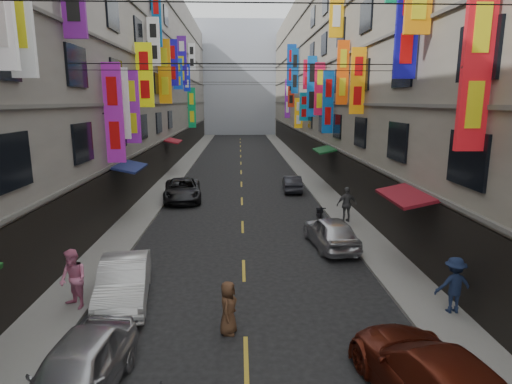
{
  "coord_description": "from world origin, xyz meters",
  "views": [
    {
      "loc": [
        -0.13,
        2.07,
        6.56
      ],
      "look_at": [
        0.2,
        10.54,
        4.76
      ],
      "focal_mm": 30.0,
      "sensor_mm": 36.0,
      "label": 1
    }
  ],
  "objects": [
    {
      "name": "lane_markings",
      "position": [
        0.0,
        39.0,
        0.0
      ],
      "size": [
        0.12,
        80.2,
        0.01
      ],
      "color": "gold",
      "rests_on": "ground"
    },
    {
      "name": "car_left_near",
      "position": [
        -3.75,
        10.6,
        0.71
      ],
      "size": [
        2.04,
        4.32,
        1.43
      ],
      "primitive_type": "imported",
      "rotation": [
        0.0,
        0.0,
        -0.09
      ],
      "color": "#BCBBC1",
      "rests_on": "ground"
    },
    {
      "name": "street_awnings",
      "position": [
        -1.26,
        26.0,
        3.0
      ],
      "size": [
        13.99,
        35.2,
        0.41
      ],
      "color": "#144E1A",
      "rests_on": "ground"
    },
    {
      "name": "pedestrian_rfar",
      "position": [
        5.66,
        24.38,
        1.09
      ],
      "size": [
        1.22,
        0.83,
        1.93
      ],
      "primitive_type": "imported",
      "rotation": [
        0.0,
        0.0,
        3.31
      ],
      "color": "#555557",
      "rests_on": "sidewalk_right"
    },
    {
      "name": "shop_signage",
      "position": [
        -0.19,
        35.56,
        9.07
      ],
      "size": [
        14.0,
        55.0,
        12.52
      ],
      "color": "#0E3DA4",
      "rests_on": "ground"
    },
    {
      "name": "sidewalk_right",
      "position": [
        6.0,
        42.0,
        0.06
      ],
      "size": [
        2.0,
        90.0,
        0.12
      ],
      "primitive_type": "cube",
      "color": "slate",
      "rests_on": "ground"
    },
    {
      "name": "car_right_far",
      "position": [
        3.74,
        33.06,
        0.6
      ],
      "size": [
        1.42,
        3.67,
        1.19
      ],
      "primitive_type": "imported",
      "rotation": [
        0.0,
        0.0,
        3.1
      ],
      "color": "#292B32",
      "rests_on": "ground"
    },
    {
      "name": "car_right_near",
      "position": [
        4.0,
        9.89,
        0.77
      ],
      "size": [
        2.99,
        5.57,
        1.53
      ],
      "primitive_type": "imported",
      "rotation": [
        0.0,
        0.0,
        3.31
      ],
      "color": "#5A1B0F",
      "rests_on": "ground"
    },
    {
      "name": "haze_block",
      "position": [
        0.0,
        92.0,
        11.0
      ],
      "size": [
        18.0,
        8.0,
        22.0
      ],
      "primitive_type": "cube",
      "color": "#A5ABB8",
      "rests_on": "ground"
    },
    {
      "name": "car_right_mid",
      "position": [
        4.0,
        20.61,
        0.73
      ],
      "size": [
        2.17,
        4.42,
        1.45
      ],
      "primitive_type": "imported",
      "rotation": [
        0.0,
        0.0,
        3.25
      ],
      "color": "silver",
      "rests_on": "ground"
    },
    {
      "name": "pedestrian_rnear",
      "position": [
        6.47,
        14.13,
        1.01
      ],
      "size": [
        1.16,
        0.6,
        1.78
      ],
      "primitive_type": "imported",
      "rotation": [
        0.0,
        0.0,
        3.15
      ],
      "color": "#16213E",
      "rests_on": "sidewalk_right"
    },
    {
      "name": "building_row_left",
      "position": [
        -11.99,
        42.0,
        9.49
      ],
      "size": [
        10.14,
        90.0,
        19.0
      ],
      "color": "gray",
      "rests_on": "ground"
    },
    {
      "name": "car_left_far",
      "position": [
        -4.0,
        30.41,
        0.72
      ],
      "size": [
        3.0,
        5.44,
        1.44
      ],
      "primitive_type": "imported",
      "rotation": [
        0.0,
        0.0,
        0.12
      ],
      "color": "black",
      "rests_on": "ground"
    },
    {
      "name": "building_row_right",
      "position": [
        11.99,
        42.0,
        9.49
      ],
      "size": [
        10.14,
        90.0,
        19.0
      ],
      "color": "gray",
      "rests_on": "ground"
    },
    {
      "name": "pedestrian_crossing",
      "position": [
        -0.48,
        13.34,
        0.79
      ],
      "size": [
        0.68,
        0.87,
        1.58
      ],
      "primitive_type": "imported",
      "rotation": [
        0.0,
        0.0,
        1.36
      ],
      "color": "#533421",
      "rests_on": "ground"
    },
    {
      "name": "overhead_cables",
      "position": [
        0.0,
        30.0,
        8.8
      ],
      "size": [
        14.0,
        38.04,
        1.24
      ],
      "color": "black",
      "rests_on": "ground"
    },
    {
      "name": "car_left_mid",
      "position": [
        -4.0,
        15.49,
        0.72
      ],
      "size": [
        2.17,
        4.55,
        1.44
      ],
      "primitive_type": "imported",
      "rotation": [
        0.0,
        0.0,
        0.15
      ],
      "color": "silver",
      "rests_on": "ground"
    },
    {
      "name": "sidewalk_left",
      "position": [
        -6.0,
        42.0,
        0.06
      ],
      "size": [
        2.0,
        90.0,
        0.12
      ],
      "primitive_type": "cube",
      "color": "slate",
      "rests_on": "ground"
    },
    {
      "name": "pedestrian_lfar",
      "position": [
        -5.4,
        14.87,
        1.08
      ],
      "size": [
        1.13,
        1.08,
        1.92
      ],
      "primitive_type": "imported",
      "rotation": [
        0.0,
        0.0,
        -0.66
      ],
      "color": "pink",
      "rests_on": "sidewalk_left"
    },
    {
      "name": "scooter_far_right",
      "position": [
        4.2,
        24.31,
        0.44
      ],
      "size": [
        0.52,
        1.8,
        1.14
      ],
      "rotation": [
        0.0,
        0.0,
        3.04
      ],
      "color": "black",
      "rests_on": "ground"
    }
  ]
}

